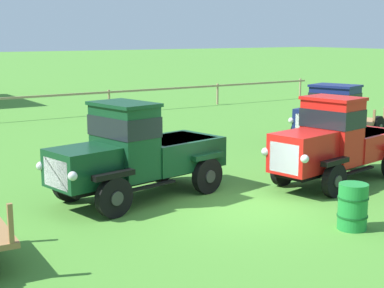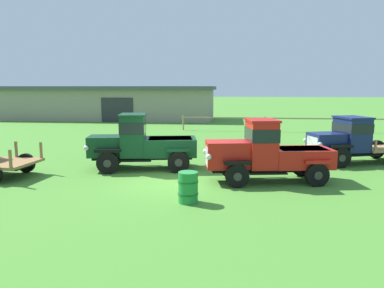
{
  "view_description": "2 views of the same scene",
  "coord_description": "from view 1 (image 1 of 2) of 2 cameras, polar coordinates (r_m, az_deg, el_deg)",
  "views": [
    {
      "loc": [
        -8.08,
        -10.14,
        3.89
      ],
      "look_at": [
        0.42,
        2.68,
        1.0
      ],
      "focal_mm": 55.0,
      "sensor_mm": 36.0,
      "label": 1
    },
    {
      "loc": [
        2.31,
        -13.23,
        3.45
      ],
      "look_at": [
        0.42,
        2.68,
        1.0
      ],
      "focal_mm": 35.0,
      "sensor_mm": 36.0,
      "label": 2
    }
  ],
  "objects": [
    {
      "name": "vintage_truck_midrow_center",
      "position": [
        15.84,
        13.75,
        0.2
      ],
      "size": [
        4.77,
        2.38,
        2.3
      ],
      "color": "black",
      "rests_on": "ground"
    },
    {
      "name": "vintage_truck_second_in_line",
      "position": [
        13.99,
        -5.43,
        -0.77
      ],
      "size": [
        4.73,
        2.57,
        2.34
      ],
      "color": "black",
      "rests_on": "ground"
    },
    {
      "name": "oil_drum_beside_row",
      "position": [
        12.32,
        15.32,
        -5.87
      ],
      "size": [
        0.62,
        0.62,
        0.94
      ],
      "color": "#1E7F33",
      "rests_on": "ground"
    },
    {
      "name": "ground_plane",
      "position": [
        13.54,
        4.83,
        -6.1
      ],
      "size": [
        240.0,
        240.0,
        0.0
      ],
      "primitive_type": "plane",
      "color": "#47842D"
    },
    {
      "name": "vintage_truck_far_side",
      "position": [
        21.28,
        13.48,
        2.85
      ],
      "size": [
        4.99,
        3.02,
        2.13
      ],
      "color": "black",
      "rests_on": "ground"
    },
    {
      "name": "paddock_fence",
      "position": [
        31.07,
        -2.5,
        5.13
      ],
      "size": [
        19.85,
        0.37,
        1.16
      ],
      "color": "#997F60",
      "rests_on": "ground"
    }
  ]
}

